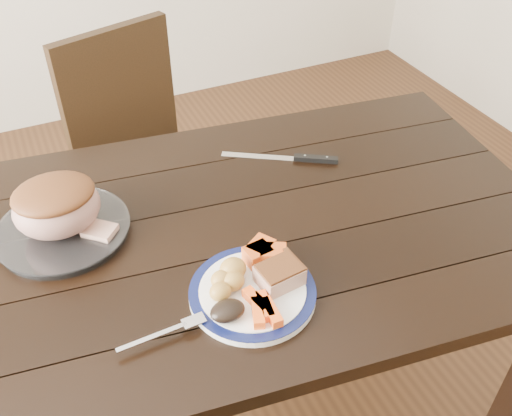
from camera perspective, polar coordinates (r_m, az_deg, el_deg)
name	(u,v)px	position (r m, az deg, el deg)	size (l,w,h in m)	color
ground	(231,402)	(1.93, -2.54, -18.86)	(4.00, 4.00, 0.00)	#472B16
dining_table	(223,256)	(1.41, -3.30, -4.86)	(1.70, 1.09, 0.75)	black
chair_far	(143,150)	(2.05, -11.24, 5.67)	(0.53, 0.53, 0.93)	black
dinner_plate	(253,293)	(1.19, -0.35, -8.52)	(0.26, 0.26, 0.02)	white
plate_rim	(252,290)	(1.19, -0.35, -8.24)	(0.26, 0.26, 0.02)	#0B113B
serving_platter	(64,231)	(1.40, -18.67, -2.21)	(0.30, 0.30, 0.02)	white
pork_slice	(279,275)	(1.18, 2.34, -6.75)	(0.09, 0.07, 0.04)	tan
roasted_potatoes	(229,277)	(1.18, -2.74, -6.90)	(0.10, 0.09, 0.05)	gold
carrot_batons	(263,308)	(1.14, 0.66, -9.95)	(0.06, 0.11, 0.02)	#FF5915
pumpkin_wedges	(264,253)	(1.23, 0.80, -4.55)	(0.09, 0.09, 0.04)	#F85A1B
dark_mushroom	(228,311)	(1.13, -2.86, -10.23)	(0.07, 0.05, 0.03)	black
fork	(168,331)	(1.13, -8.75, -12.09)	(0.18, 0.03, 0.00)	silver
roast_joint	(57,208)	(1.36, -19.28, 0.04)	(0.19, 0.17, 0.13)	#A67265
cut_slice	(100,231)	(1.35, -15.34, -2.24)	(0.07, 0.06, 0.02)	tan
carving_knife	(301,158)	(1.57, 4.55, 4.98)	(0.28, 0.19, 0.01)	silver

